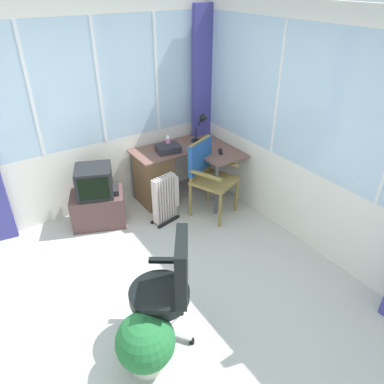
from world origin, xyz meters
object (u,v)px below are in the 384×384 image
(tv_remote, at_px, (221,152))
(tv_on_stand, at_px, (97,199))
(desk_lamp, at_px, (203,123))
(office_chair, at_px, (169,285))
(spray_bottle, at_px, (168,142))
(paper_tray, at_px, (168,148))
(wooden_armchair, at_px, (206,168))
(potted_plant, at_px, (146,343))
(desk, at_px, (159,175))
(space_heater, at_px, (166,198))

(tv_remote, relative_size, tv_on_stand, 0.19)
(desk_lamp, distance_m, office_chair, 2.67)
(spray_bottle, distance_m, paper_tray, 0.10)
(wooden_armchair, bearing_deg, potted_plant, -136.34)
(desk, distance_m, desk_lamp, 0.92)
(desk_lamp, distance_m, tv_remote, 0.50)
(tv_on_stand, bearing_deg, potted_plant, -101.10)
(desk_lamp, xyz_separation_m, potted_plant, (-2.02, -2.17, -0.71))
(spray_bottle, height_order, office_chair, office_chair)
(wooden_armchair, bearing_deg, tv_on_stand, 158.68)
(wooden_armchair, height_order, potted_plant, wooden_armchair)
(office_chair, bearing_deg, desk_lamp, 49.65)
(desk_lamp, distance_m, space_heater, 1.19)
(desk, relative_size, paper_tray, 4.19)
(spray_bottle, xyz_separation_m, wooden_armchair, (0.21, -0.57, -0.20))
(paper_tray, relative_size, potted_plant, 0.56)
(paper_tray, xyz_separation_m, tv_on_stand, (-1.03, -0.01, -0.43))
(tv_remote, bearing_deg, tv_on_stand, -161.45)
(desk, xyz_separation_m, space_heater, (-0.16, -0.47, -0.08))
(desk_lamp, relative_size, spray_bottle, 1.85)
(tv_remote, bearing_deg, potted_plant, -106.88)
(desk, bearing_deg, spray_bottle, 7.26)
(spray_bottle, relative_size, tv_on_stand, 0.28)
(tv_remote, height_order, spray_bottle, spray_bottle)
(tv_remote, xyz_separation_m, space_heater, (-0.85, -0.03, -0.42))
(potted_plant, bearing_deg, paper_tray, 55.80)
(office_chair, bearing_deg, paper_tray, 60.06)
(tv_remote, xyz_separation_m, spray_bottle, (-0.52, 0.46, 0.09))
(potted_plant, bearing_deg, tv_remote, 40.77)
(tv_on_stand, relative_size, space_heater, 1.22)
(office_chair, bearing_deg, desk, 63.61)
(spray_bottle, distance_m, wooden_armchair, 0.65)
(desk_lamp, distance_m, potted_plant, 3.05)
(tv_remote, xyz_separation_m, paper_tray, (-0.56, 0.40, 0.03))
(wooden_armchair, xyz_separation_m, office_chair, (-1.39, -1.47, -0.03))
(spray_bottle, distance_m, potted_plant, 2.71)
(desk, distance_m, office_chair, 2.26)
(paper_tray, height_order, tv_on_stand, paper_tray)
(tv_remote, relative_size, paper_tray, 0.50)
(wooden_armchair, bearing_deg, space_heater, 171.33)
(wooden_armchair, bearing_deg, office_chair, -133.47)
(space_heater, bearing_deg, desk_lamp, 28.16)
(office_chair, height_order, tv_on_stand, office_chair)
(desk_lamp, relative_size, wooden_armchair, 0.40)
(desk_lamp, height_order, tv_on_stand, desk_lamp)
(spray_bottle, relative_size, office_chair, 0.20)
(desk, bearing_deg, office_chair, -116.39)
(space_heater, bearing_deg, paper_tray, 55.40)
(space_heater, bearing_deg, tv_remote, 1.78)
(desk, distance_m, tv_on_stand, 0.90)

